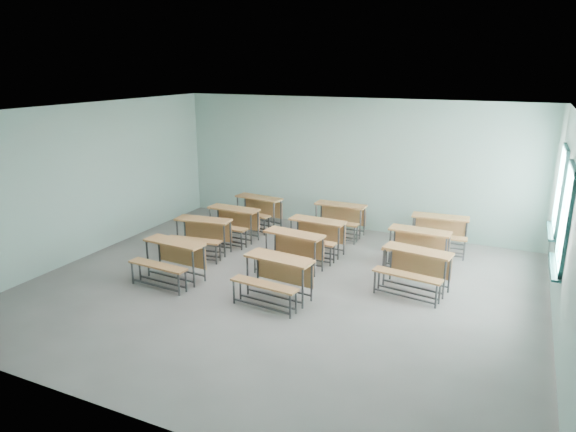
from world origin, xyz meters
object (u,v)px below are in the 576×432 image
at_px(desk_unit_r1c2, 415,265).
at_px(desk_unit_r3c2, 439,228).
at_px(desk_unit_r0c1, 276,273).
at_px(desk_unit_r0c0, 171,255).
at_px(desk_unit_r1c0, 201,231).
at_px(desk_unit_r2c2, 418,243).
at_px(desk_unit_r3c0, 256,207).
at_px(desk_unit_r2c0, 231,219).
at_px(desk_unit_r1c1, 291,246).
at_px(desk_unit_r2c1, 315,232).
at_px(desk_unit_r3c1, 339,215).

relative_size(desk_unit_r1c2, desk_unit_r3c2, 1.03).
bearing_deg(desk_unit_r0c1, desk_unit_r0c0, -173.04).
xyz_separation_m(desk_unit_r1c0, desk_unit_r2c2, (4.37, 1.19, 0.00)).
xyz_separation_m(desk_unit_r1c2, desk_unit_r3c0, (-4.39, 2.19, 0.00)).
bearing_deg(desk_unit_r3c2, desk_unit_r2c0, -168.03).
distance_m(desk_unit_r0c1, desk_unit_r1c1, 1.37).
xyz_separation_m(desk_unit_r0c0, desk_unit_r2c2, (4.07, 2.64, 0.00)).
xyz_separation_m(desk_unit_r2c0, desk_unit_r2c2, (4.24, 0.15, 0.00)).
bearing_deg(desk_unit_r0c1, desk_unit_r3c2, 65.45).
distance_m(desk_unit_r0c0, desk_unit_r2c1, 3.10).
height_order(desk_unit_r1c0, desk_unit_r1c1, same).
bearing_deg(desk_unit_r2c1, desk_unit_r3c1, 91.62).
height_order(desk_unit_r1c0, desk_unit_r3c2, same).
relative_size(desk_unit_r1c1, desk_unit_r2c0, 1.05).
bearing_deg(desk_unit_r3c0, desk_unit_r1c0, -87.16).
distance_m(desk_unit_r1c0, desk_unit_r2c2, 4.53).
xyz_separation_m(desk_unit_r3c0, desk_unit_r3c1, (2.10, 0.21, 0.00)).
bearing_deg(desk_unit_r3c1, desk_unit_r1c0, -132.51).
height_order(desk_unit_r1c2, desk_unit_r3c0, same).
height_order(desk_unit_r1c1, desk_unit_r3c1, same).
relative_size(desk_unit_r1c1, desk_unit_r3c1, 1.06).
xyz_separation_m(desk_unit_r0c1, desk_unit_r2c0, (-2.33, 2.42, 0.00)).
bearing_deg(desk_unit_r1c0, desk_unit_r3c2, 20.11).
distance_m(desk_unit_r0c0, desk_unit_r1c0, 1.48).
height_order(desk_unit_r1c0, desk_unit_r2c1, same).
bearing_deg(desk_unit_r3c2, desk_unit_r2c2, -105.66).
bearing_deg(desk_unit_r3c0, desk_unit_r2c0, -84.65).
xyz_separation_m(desk_unit_r1c2, desk_unit_r2c2, (-0.18, 1.19, 0.00)).
bearing_deg(desk_unit_r3c0, desk_unit_r1c2, -19.52).
bearing_deg(desk_unit_r3c1, desk_unit_r0c0, -116.24).
distance_m(desk_unit_r1c0, desk_unit_r1c1, 2.14).
xyz_separation_m(desk_unit_r2c0, desk_unit_r3c1, (2.14, 1.37, 0.00)).
bearing_deg(desk_unit_r2c2, desk_unit_r1c2, -79.17).
relative_size(desk_unit_r1c1, desk_unit_r2c1, 1.04).
distance_m(desk_unit_r0c1, desk_unit_r2c1, 2.37).
height_order(desk_unit_r3c0, desk_unit_r3c1, same).
height_order(desk_unit_r2c2, desk_unit_r3c2, same).
bearing_deg(desk_unit_r0c0, desk_unit_r3c0, 96.15).
xyz_separation_m(desk_unit_r0c0, desk_unit_r1c0, (-0.30, 1.45, 0.00)).
xyz_separation_m(desk_unit_r2c0, desk_unit_r3c0, (0.03, 1.16, 0.00)).
bearing_deg(desk_unit_r2c0, desk_unit_r1c1, -26.32).
bearing_deg(desk_unit_r3c1, desk_unit_r1c1, -92.16).
distance_m(desk_unit_r0c0, desk_unit_r1c1, 2.31).
relative_size(desk_unit_r0c0, desk_unit_r0c1, 0.99).
bearing_deg(desk_unit_r0c0, desk_unit_r0c1, 5.63).
height_order(desk_unit_r1c1, desk_unit_r1c2, same).
bearing_deg(desk_unit_r2c1, desk_unit_r1c1, -93.09).
bearing_deg(desk_unit_r3c1, desk_unit_r3c2, -0.32).
bearing_deg(desk_unit_r1c0, desk_unit_r1c2, -7.08).
bearing_deg(desk_unit_r1c2, desk_unit_r2c2, 106.42).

